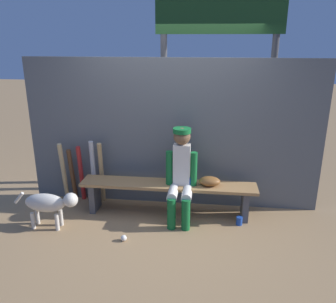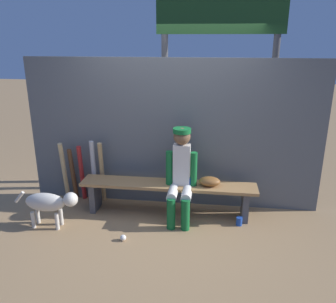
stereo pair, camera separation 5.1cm
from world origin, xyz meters
name	(u,v)px [view 1 (the left image)]	position (x,y,z in m)	size (l,w,h in m)	color
ground_plane	(168,213)	(0.00, 0.00, 0.00)	(30.00, 30.00, 0.00)	#9E7A51
chainlink_fence	(171,134)	(0.00, 0.36, 1.03)	(4.09, 0.03, 2.07)	#595E63
dugout_bench	(168,190)	(0.00, 0.00, 0.35)	(2.36, 0.36, 0.45)	#AD7F4C
player_seated	(181,172)	(0.18, -0.11, 0.66)	(0.41, 0.55, 1.22)	silver
baseball_glove	(210,181)	(0.55, 0.00, 0.51)	(0.28, 0.20, 0.12)	brown
bat_wood_tan	(102,173)	(-0.99, 0.24, 0.46)	(0.06, 0.06, 0.92)	tan
bat_aluminum_silver	(93,172)	(-1.10, 0.21, 0.47)	(0.06, 0.06, 0.95)	#B7B7BC
bat_aluminum_red	(81,174)	(-1.30, 0.24, 0.43)	(0.06, 0.06, 0.87)	#B22323
bat_wood_dark	(72,175)	(-1.45, 0.26, 0.40)	(0.06, 0.06, 0.80)	brown
bat_wood_natural	(64,172)	(-1.55, 0.21, 0.46)	(0.06, 0.06, 0.92)	tan
baseball	(124,238)	(-0.44, -0.73, 0.04)	(0.07, 0.07, 0.07)	white
cup_on_ground	(239,221)	(0.95, -0.18, 0.06)	(0.08, 0.08, 0.11)	#1E47AD
cup_on_bench	(188,181)	(0.27, -0.02, 0.51)	(0.08, 0.08, 0.11)	#1E47AD
scoreboard	(223,27)	(0.67, 1.15, 2.45)	(2.14, 0.27, 3.51)	#3F3F42
dog	(49,203)	(-1.43, -0.53, 0.34)	(0.84, 0.20, 0.49)	beige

